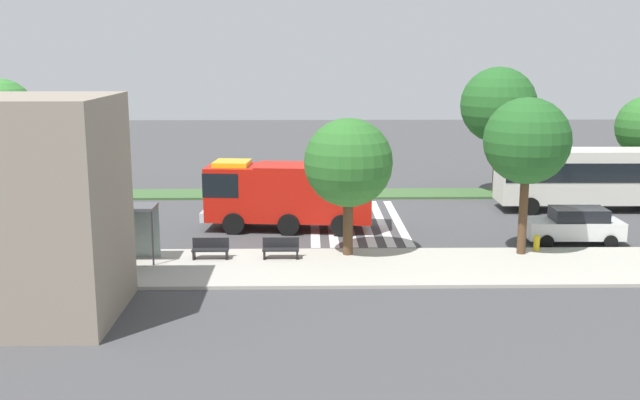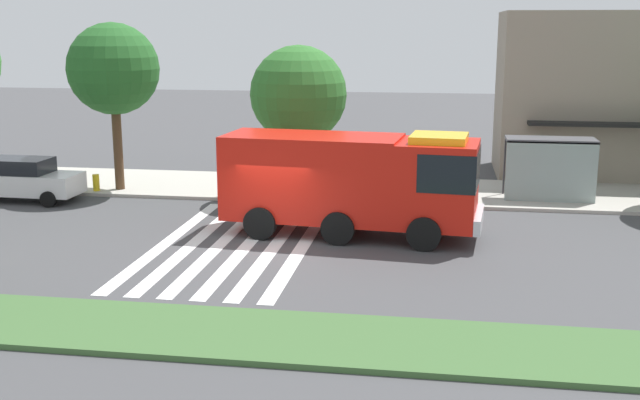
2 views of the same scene
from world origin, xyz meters
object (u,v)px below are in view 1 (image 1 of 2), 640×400
bench_west_of_shelter (281,248)px  sidewalk_tree_west (527,141)px  fire_truck (284,192)px  sidewalk_tree_center (348,163)px  median_tree_west (498,105)px  parked_car_west (574,225)px  bus_stop_shelter (117,220)px  median_tree_center (0,114)px  fire_hydrant (537,243)px  transit_bus (588,174)px  bench_near_shelter (211,248)px

bench_west_of_shelter → sidewalk_tree_west: 11.74m
fire_truck → bench_west_of_shelter: size_ratio=5.54×
sidewalk_tree_center → median_tree_west: bearing=-125.0°
parked_car_west → bus_stop_shelter: bus_stop_shelter is taller
bench_west_of_shelter → median_tree_center: size_ratio=0.22×
parked_car_west → bench_west_of_shelter: 14.22m
median_tree_west → fire_hydrant: bearing=83.6°
bench_west_of_shelter → sidewalk_tree_center: sidewalk_tree_center is taller
sidewalk_tree_center → median_tree_west: 17.91m
median_tree_west → transit_bus: bearing=130.6°
sidewalk_tree_west → parked_car_west: bearing=-145.2°
parked_car_west → median_tree_center: (31.89, -12.42, 4.32)m
transit_bus → bus_stop_shelter: size_ratio=2.97×
sidewalk_tree_west → sidewalk_tree_center: (7.80, 0.00, -0.94)m
bus_stop_shelter → bench_near_shelter: (-4.00, -0.02, -1.30)m
bench_west_of_shelter → fire_hydrant: size_ratio=2.29×
bench_west_of_shelter → transit_bus: bearing=-149.1°
bench_west_of_shelter → fire_hydrant: bearing=-174.6°
parked_car_west → bench_near_shelter: (17.02, 2.79, -0.31)m
bench_west_of_shelter → sidewalk_tree_west: bearing=-176.9°
parked_car_west → sidewalk_tree_center: 11.68m
transit_bus → fire_hydrant: transit_bus is taller
bus_stop_shelter → median_tree_west: (-20.30, -15.23, 3.83)m
bench_near_shelter → median_tree_center: 21.77m
parked_car_west → bus_stop_shelter: size_ratio=1.30×
fire_truck → bench_near_shelter: (3.04, 5.99, -1.38)m
bench_near_shelter → bus_stop_shelter: bearing=0.3°
fire_truck → bus_stop_shelter: fire_truck is taller
bus_stop_shelter → fire_hydrant: 18.79m
fire_truck → bench_near_shelter: fire_truck is taller
median_tree_center → transit_bus: bearing=172.2°
fire_hydrant → median_tree_center: bearing=-25.5°
transit_bus → bench_west_of_shelter: transit_bus is taller
transit_bus → median_tree_west: bearing=131.5°
sidewalk_tree_west → sidewalk_tree_center: size_ratio=1.15×
parked_car_west → median_tree_center: median_tree_center is taller
fire_truck → median_tree_west: median_tree_west is taller
sidewalk_tree_center → fire_hydrant: sidewalk_tree_center is taller
transit_bus → fire_hydrant: size_ratio=14.84×
sidewalk_tree_center → bench_west_of_shelter: bearing=11.2°
bus_stop_shelter → bench_west_of_shelter: bearing=-179.8°
sidewalk_tree_center → median_tree_center: (20.92, -14.62, 0.95)m
sidewalk_tree_center → median_tree_center: bearing=-34.9°
bus_stop_shelter → median_tree_center: (10.87, -15.23, 3.33)m
bench_near_shelter → bench_west_of_shelter: size_ratio=1.00×
fire_truck → transit_bus: size_ratio=0.85×
bus_stop_shelter → sidewalk_tree_west: sidewalk_tree_west is taller
median_tree_center → fire_truck: bearing=152.8°
fire_truck → median_tree_west: 16.58m
bench_near_shelter → bench_west_of_shelter: (-3.08, 0.00, 0.00)m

